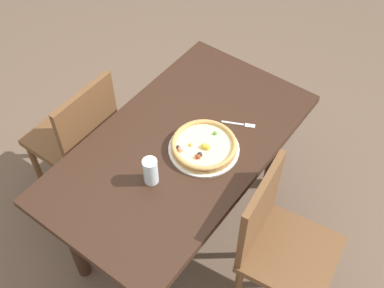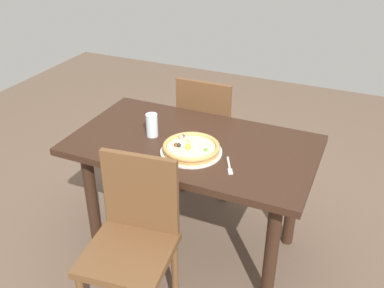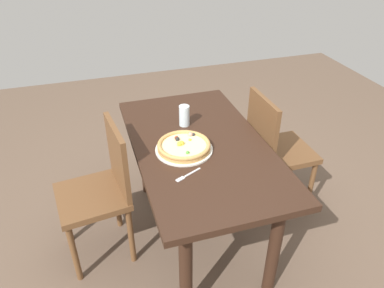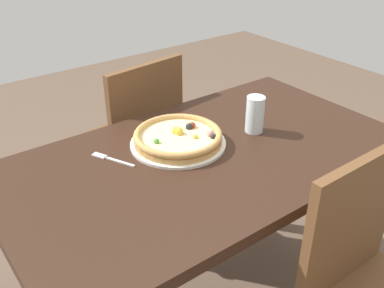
{
  "view_description": "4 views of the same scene",
  "coord_description": "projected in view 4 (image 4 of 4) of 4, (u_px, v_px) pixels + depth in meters",
  "views": [
    {
      "loc": [
        1.13,
        0.91,
        2.46
      ],
      "look_at": [
        -0.02,
        0.05,
        0.75
      ],
      "focal_mm": 44.86,
      "sensor_mm": 36.0,
      "label": 1
    },
    {
      "loc": [
        -0.85,
        1.93,
        1.92
      ],
      "look_at": [
        -0.02,
        0.05,
        0.75
      ],
      "focal_mm": 40.68,
      "sensor_mm": 36.0,
      "label": 2
    },
    {
      "loc": [
        -1.73,
        0.59,
        1.91
      ],
      "look_at": [
        -0.02,
        0.05,
        0.75
      ],
      "focal_mm": 34.34,
      "sensor_mm": 36.0,
      "label": 3
    },
    {
      "loc": [
        -0.8,
        -0.99,
        1.5
      ],
      "look_at": [
        -0.02,
        0.05,
        0.75
      ],
      "focal_mm": 41.55,
      "sensor_mm": 36.0,
      "label": 4
    }
  ],
  "objects": [
    {
      "name": "dining_table",
      "position": [
        206.0,
        181.0,
        1.54
      ],
      "size": [
        1.36,
        0.77,
        0.73
      ],
      "color": "#331E14",
      "rests_on": "ground"
    },
    {
      "name": "chair_far",
      "position": [
        133.0,
        141.0,
        2.04
      ],
      "size": [
        0.45,
        0.45,
        0.9
      ],
      "rotation": [
        0.0,
        0.0,
        0.12
      ],
      "color": "brown",
      "rests_on": "ground"
    },
    {
      "name": "plate",
      "position": [
        178.0,
        143.0,
        1.54
      ],
      "size": [
        0.33,
        0.33,
        0.01
      ],
      "primitive_type": "cylinder",
      "color": "silver",
      "rests_on": "dining_table"
    },
    {
      "name": "drinking_glass",
      "position": [
        255.0,
        114.0,
        1.59
      ],
      "size": [
        0.07,
        0.07,
        0.13
      ],
      "primitive_type": "cylinder",
      "color": "silver",
      "rests_on": "dining_table"
    },
    {
      "name": "fork",
      "position": [
        110.0,
        159.0,
        1.45
      ],
      "size": [
        0.08,
        0.16,
        0.0
      ],
      "rotation": [
        0.0,
        0.0,
        2.01
      ],
      "color": "silver",
      "rests_on": "dining_table"
    },
    {
      "name": "pizza",
      "position": [
        178.0,
        137.0,
        1.52
      ],
      "size": [
        0.31,
        0.31,
        0.05
      ],
      "color": "tan",
      "rests_on": "plate"
    }
  ]
}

